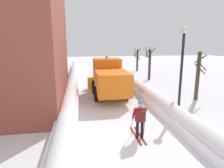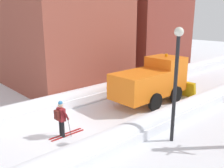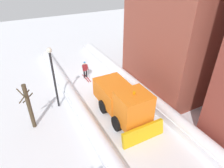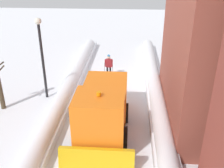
% 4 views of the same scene
% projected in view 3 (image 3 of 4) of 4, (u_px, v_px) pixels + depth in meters
% --- Properties ---
extents(ground_plane, '(80.00, 80.00, 0.00)m').
position_uv_depth(ground_plane, '(147.00, 142.00, 13.21)').
color(ground_plane, white).
extents(snowbank_left, '(1.10, 36.00, 1.01)m').
position_uv_depth(snowbank_left, '(180.00, 123.00, 14.12)').
color(snowbank_left, white).
rests_on(snowbank_left, ground).
extents(snowbank_right, '(1.10, 36.00, 0.94)m').
position_uv_depth(snowbank_right, '(108.00, 154.00, 11.86)').
color(snowbank_right, white).
rests_on(snowbank_right, ground).
extents(building_brick_near, '(8.98, 7.98, 14.16)m').
position_uv_depth(building_brick_near, '(195.00, 8.00, 16.30)').
color(building_brick_near, brown).
rests_on(building_brick_near, ground).
extents(plow_truck, '(3.20, 5.98, 3.12)m').
position_uv_depth(plow_truck, '(123.00, 101.00, 14.69)').
color(plow_truck, orange).
rests_on(plow_truck, ground).
extents(skier, '(0.62, 1.80, 1.81)m').
position_uv_depth(skier, '(85.00, 69.00, 20.20)').
color(skier, black).
rests_on(skier, ground).
extents(traffic_light_pole, '(0.28, 0.42, 4.10)m').
position_uv_depth(traffic_light_pole, '(137.00, 56.00, 18.35)').
color(traffic_light_pole, black).
rests_on(traffic_light_pole, ground).
extents(street_lamp, '(0.40, 0.40, 5.17)m').
position_uv_depth(street_lamp, '(53.00, 71.00, 14.84)').
color(street_lamp, black).
rests_on(street_lamp, ground).
extents(bare_tree_near, '(1.04, 1.13, 3.59)m').
position_uv_depth(bare_tree_near, '(29.00, 106.00, 13.51)').
color(bare_tree_near, '#473927').
rests_on(bare_tree_near, ground).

